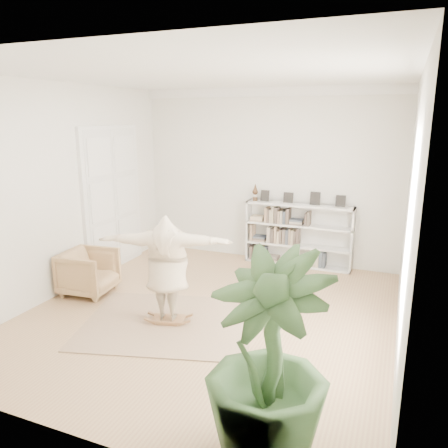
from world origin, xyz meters
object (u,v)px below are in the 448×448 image
object	(u,v)px
armchair	(89,272)
houseplant	(267,361)
bookshelf	(298,236)
person	(167,266)
rocker_board	(169,319)

from	to	relation	value
armchair	houseplant	bearing A→B (deg)	-128.38
houseplant	bookshelf	bearing A→B (deg)	99.99
armchair	person	world-z (taller)	person
bookshelf	person	size ratio (longest dim) A/B	1.13
bookshelf	rocker_board	size ratio (longest dim) A/B	4.08
person	houseplant	xyz separation A→B (m)	(2.12, -2.00, 0.06)
rocker_board	houseplant	world-z (taller)	houseplant
armchair	person	size ratio (longest dim) A/B	0.44
armchair	rocker_board	xyz separation A→B (m)	(1.86, -0.51, -0.32)
bookshelf	person	xyz separation A→B (m)	(-1.18, -3.37, 0.28)
armchair	person	bearing A→B (deg)	-111.43
rocker_board	person	world-z (taller)	person
bookshelf	rocker_board	distance (m)	3.61
person	bookshelf	bearing A→B (deg)	-124.92
armchair	person	distance (m)	2.00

